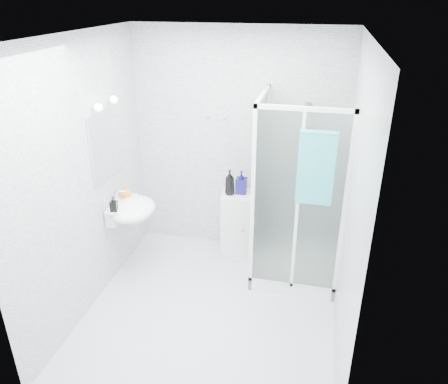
% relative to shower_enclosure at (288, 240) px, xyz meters
% --- Properties ---
extents(room, '(2.40, 2.60, 2.60)m').
position_rel_shower_enclosure_xyz_m(room, '(-0.67, -0.77, 0.85)').
color(room, silver).
rests_on(room, ground).
extents(shower_enclosure, '(0.90, 0.95, 2.00)m').
position_rel_shower_enclosure_xyz_m(shower_enclosure, '(0.00, 0.00, 0.00)').
color(shower_enclosure, white).
rests_on(shower_enclosure, ground).
extents(wall_basin, '(0.46, 0.56, 0.35)m').
position_rel_shower_enclosure_xyz_m(wall_basin, '(-1.66, -0.32, 0.35)').
color(wall_basin, white).
rests_on(wall_basin, ground).
extents(mirror, '(0.02, 0.60, 0.70)m').
position_rel_shower_enclosure_xyz_m(mirror, '(-1.85, -0.32, 1.05)').
color(mirror, white).
rests_on(mirror, room).
extents(vanity_lights, '(0.10, 0.40, 0.08)m').
position_rel_shower_enclosure_xyz_m(vanity_lights, '(-1.80, -0.32, 1.47)').
color(vanity_lights, silver).
rests_on(vanity_lights, room).
extents(wall_hooks, '(0.23, 0.06, 0.03)m').
position_rel_shower_enclosure_xyz_m(wall_hooks, '(-0.92, 0.49, 1.17)').
color(wall_hooks, silver).
rests_on(wall_hooks, room).
extents(storage_cabinet, '(0.36, 0.38, 0.81)m').
position_rel_shower_enclosure_xyz_m(storage_cabinet, '(-0.63, 0.27, -0.04)').
color(storage_cabinet, silver).
rests_on(storage_cabinet, ground).
extents(hand_towel, '(0.33, 0.05, 0.70)m').
position_rel_shower_enclosure_xyz_m(hand_towel, '(0.22, -0.40, 1.03)').
color(hand_towel, teal).
rests_on(hand_towel, shower_enclosure).
extents(shampoo_bottle_a, '(0.11, 0.11, 0.29)m').
position_rel_shower_enclosure_xyz_m(shampoo_bottle_a, '(-0.70, 0.25, 0.51)').
color(shampoo_bottle_a, black).
rests_on(shampoo_bottle_a, storage_cabinet).
extents(shampoo_bottle_b, '(0.12, 0.12, 0.27)m').
position_rel_shower_enclosure_xyz_m(shampoo_bottle_b, '(-0.58, 0.31, 0.50)').
color(shampoo_bottle_b, '#110D51').
rests_on(shampoo_bottle_b, storage_cabinet).
extents(soap_dispenser_orange, '(0.14, 0.14, 0.15)m').
position_rel_shower_enclosure_xyz_m(soap_dispenser_orange, '(-1.76, -0.20, 0.49)').
color(soap_dispenser_orange, orange).
rests_on(soap_dispenser_orange, wall_basin).
extents(soap_dispenser_black, '(0.08, 0.08, 0.15)m').
position_rel_shower_enclosure_xyz_m(soap_dispenser_black, '(-1.75, -0.51, 0.49)').
color(soap_dispenser_black, black).
rests_on(soap_dispenser_black, wall_basin).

